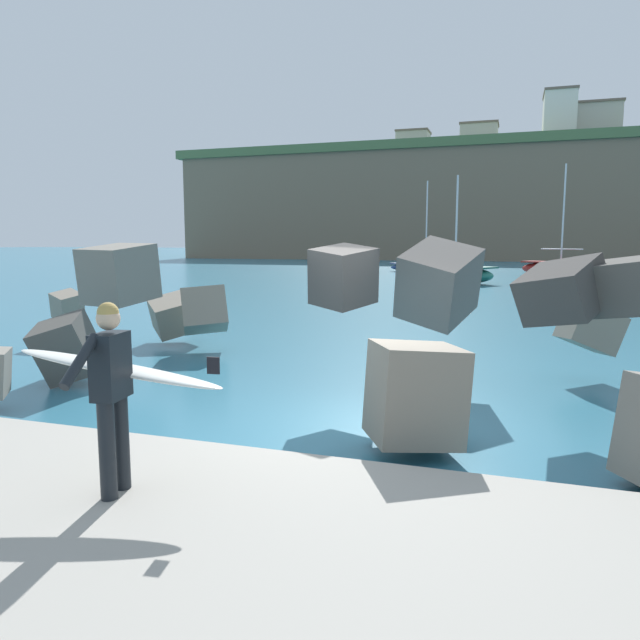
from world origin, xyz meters
TOP-DOWN VIEW (x-y plane):
  - ground_plane at (0.00, 0.00)m, footprint 400.00×400.00m
  - walkway_path at (0.00, -4.00)m, footprint 48.00×4.40m
  - breakwater_jetty at (1.54, 1.99)m, footprint 32.44×7.81m
  - surfer_with_board at (-1.51, -3.22)m, footprint 2.12×1.27m
  - boat_near_centre at (-1.13, 28.90)m, footprint 4.92×4.04m
  - boat_near_right at (4.83, 37.97)m, footprint 5.17×3.72m
  - boat_mid_left at (-5.55, 43.13)m, footprint 5.60×4.77m
  - boat_mid_centre at (-10.65, 37.78)m, footprint 5.75×2.68m
  - headland_bluff at (2.16, 87.66)m, footprint 96.00×34.80m
  - station_building_west at (11.77, 84.04)m, footprint 6.32×8.01m
  - station_building_central at (-3.99, 90.65)m, footprint 5.82×5.01m
  - station_building_east at (-15.06, 95.23)m, footprint 5.47×5.15m
  - station_building_annex at (6.97, 80.52)m, footprint 4.23×6.36m

SIDE VIEW (x-z plane):
  - ground_plane at x=0.00m, z-range 0.00..0.00m
  - walkway_path at x=0.00m, z-range 0.00..0.24m
  - boat_mid_left at x=-5.55m, z-range -3.36..4.23m
  - boat_near_centre at x=-1.13m, z-range -2.65..3.81m
  - boat_near_right at x=4.83m, z-range -3.33..4.58m
  - boat_mid_centre at x=-10.65m, z-range -0.39..1.83m
  - breakwater_jetty at x=1.54m, z-range -0.06..2.60m
  - surfer_with_board at x=-1.51m, z-range 0.39..2.16m
  - headland_bluff at x=2.16m, z-range 0.02..15.72m
  - station_building_central at x=-3.99m, z-range 15.71..20.74m
  - station_building_west at x=11.77m, z-range 15.71..21.00m
  - station_building_east at x=-15.06m, z-range 15.71..21.01m
  - station_building_annex at x=6.97m, z-range 15.71..22.37m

